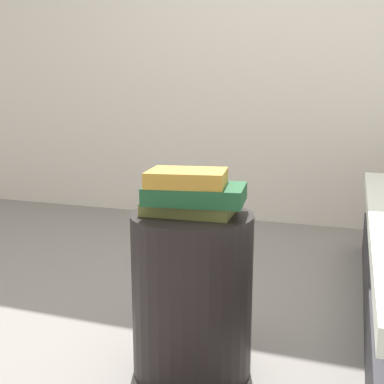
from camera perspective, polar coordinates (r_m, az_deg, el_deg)
ground_plane at (r=1.61m, az=0.00°, el=-21.02°), size 8.00×8.00×0.00m
wall_back at (r=3.35m, az=11.93°, el=18.48°), size 7.00×0.08×2.60m
side_table at (r=1.49m, az=0.00°, el=-12.50°), size 0.38×0.38×0.52m
book_olive at (r=1.42m, az=-0.25°, el=-1.84°), size 0.28×0.19×0.04m
book_forest at (r=1.39m, az=0.41°, el=-0.22°), size 0.32×0.23×0.05m
book_ochre at (r=1.38m, az=-0.60°, el=1.78°), size 0.26×0.21×0.05m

